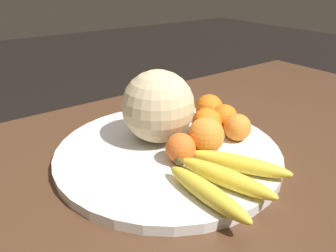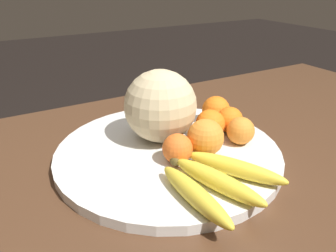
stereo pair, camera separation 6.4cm
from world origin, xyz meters
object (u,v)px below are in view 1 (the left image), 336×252
Objects in this scene: orange_front_right at (224,117)px; produce_tag at (197,139)px; melon at (158,106)px; fruit_bowl at (168,152)px; orange_mid_center at (209,108)px; orange_top_small at (207,122)px; orange_back_left at (239,128)px; kitchen_table at (199,199)px; banana_bunch at (224,177)px; orange_back_right at (180,148)px; orange_front_left at (206,135)px.

orange_front_right is 0.72× the size of produce_tag.
fruit_bowl is at bearing -99.47° from melon.
orange_front_right is 0.05m from orange_mid_center.
orange_mid_center is 1.04× the size of orange_top_small.
orange_back_left is 0.71× the size of produce_tag.
banana_bunch is at bearing -111.83° from kitchen_table.
orange_mid_center is 0.11m from produce_tag.
orange_front_right reaches higher than orange_back_right.
melon is 0.16m from orange_mid_center.
melon is at bearing 114.21° from orange_front_left.
produce_tag is at bearing -145.85° from orange_mid_center.
orange_back_right is (-0.15, 0.01, -0.00)m from orange_back_left.
orange_top_small is 0.04m from produce_tag.
produce_tag is at bearing -171.69° from orange_top_small.
orange_front_left reaches higher than produce_tag.
orange_back_right is 0.10m from produce_tag.
fruit_bowl is at bearing 133.77° from orange_front_left.
orange_back_left is 1.01× the size of orange_back_right.
orange_mid_center is at bearing 81.20° from orange_back_left.
melon reaches higher than orange_top_small.
produce_tag is (-0.03, -0.00, -0.03)m from orange_top_small.
orange_front_right is 0.89× the size of orange_mid_center.
orange_mid_center is (0.11, 0.11, -0.00)m from orange_front_left.
banana_bunch reaches higher than kitchen_table.
orange_front_right is at bearing 119.24° from banana_bunch.
melon is 0.11m from orange_top_small.
banana_bunch is at bearing -145.15° from orange_back_left.
produce_tag is at bearing -5.53° from fruit_bowl.
banana_bunch is at bearing -126.94° from orange_mid_center.
orange_front_right is at bearing 24.97° from kitchen_table.
fruit_bowl is 7.19× the size of orange_top_small.
kitchen_table is 10.80× the size of melon.
produce_tag is (-0.09, -0.06, -0.03)m from orange_mid_center.
orange_back_right is at bearing 178.11° from orange_back_left.
orange_front_left is at bearing -0.41° from orange_back_right.
orange_mid_center is 0.08m from orange_top_small.
orange_top_small is (0.10, -0.00, 0.04)m from fruit_bowl.
orange_front_left is 1.26× the size of orange_back_right.
orange_front_left reaches higher than kitchen_table.
kitchen_table is 27.92× the size of orange_front_right.
produce_tag is (-0.07, 0.05, -0.03)m from orange_back_left.
orange_top_small is (-0.06, -0.06, -0.00)m from orange_mid_center.
kitchen_table is 7.93× the size of banana_bunch.
banana_bunch is at bearing -134.90° from orange_front_right.
produce_tag is (0.07, 0.15, -0.01)m from banana_bunch.
produce_tag is at bearing 68.89° from orange_front_left.
orange_top_small is at bearing -1.24° from fruit_bowl.
orange_mid_center reaches higher than orange_top_small.
fruit_bowl is 3.01× the size of melon.
banana_bunch is 3.57× the size of orange_back_left.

